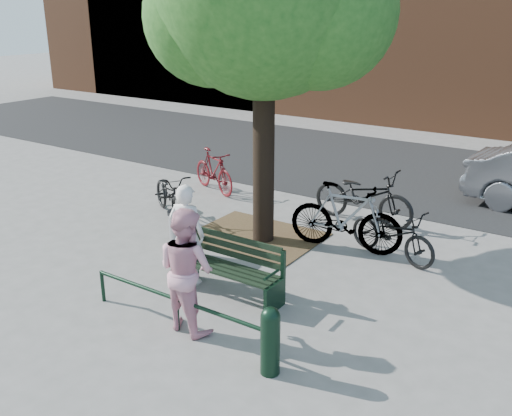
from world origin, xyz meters
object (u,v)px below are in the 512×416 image
Objects in this scene: park_bench at (232,266)px; bicycle_c at (363,196)px; person_left at (187,234)px; litter_bin at (180,233)px; bollard at (270,339)px; person_right at (186,270)px.

bicycle_c reaches higher than park_bench.
person_left is 0.76× the size of bicycle_c.
bicycle_c is at bearing 84.55° from park_bench.
person_left is at bearing -42.28° from litter_bin.
person_left is at bearing 165.50° from bicycle_c.
bicycle_c is (1.24, 4.13, -0.26)m from person_left.
person_left reaches higher than bicycle_c.
person_left is at bearing 151.15° from bollard.
person_right is (0.92, -1.08, 0.05)m from person_left.
bollard is at bearing 177.45° from person_right.
person_left is 1.96× the size of litter_bin.
park_bench is 2.04× the size of litter_bin.
bollard is (1.53, -0.27, -0.40)m from person_right.
person_left is at bearing -176.82° from park_bench.
bicycle_c is at bearing -118.85° from person_left.
park_bench is at bearing -79.12° from person_right.
person_left reaches higher than bollard.
litter_bin is at bearing -39.20° from person_right.
park_bench is 4.10m from bicycle_c.
person_right reaches higher than park_bench.
park_bench reaches higher than litter_bin.
bicycle_c is at bearing 102.46° from bollard.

